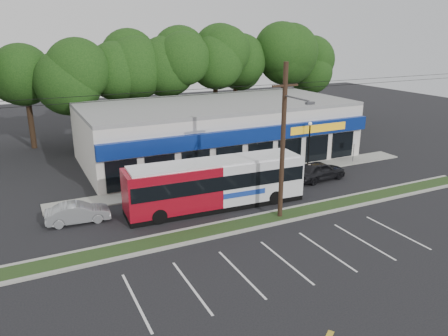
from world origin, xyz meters
TOP-DOWN VIEW (x-y plane):
  - ground at (0.00, 0.00)m, footprint 120.00×120.00m
  - grass_strip at (0.00, 1.00)m, footprint 40.00×1.60m
  - curb_south at (0.00, 0.15)m, footprint 40.00×0.25m
  - curb_north at (0.00, 1.85)m, footprint 40.00×0.25m
  - sidewalk at (5.00, 9.00)m, footprint 32.00×2.20m
  - strip_mall at (5.50, 15.91)m, footprint 25.00×12.55m
  - utility_pole at (2.83, 0.93)m, footprint 50.00×2.77m
  - lamp_post at (11.00, 8.80)m, footprint 0.30×0.30m
  - sign_post at (16.00, 8.57)m, footprint 0.45×0.10m
  - tree_line at (4.00, 26.00)m, footprint 46.76×6.76m
  - metrobus at (0.02, 4.50)m, footprint 12.65×3.28m
  - car_dark at (10.02, 5.97)m, footprint 4.79×2.26m
  - car_silver at (-9.00, 6.03)m, footprint 4.08×1.73m
  - pedestrian_a at (2.00, 7.48)m, footprint 0.85×0.82m
  - pedestrian_b at (9.00, 6.00)m, footprint 0.79×0.66m

SIDE VIEW (x-z plane):
  - ground at x=0.00m, z-range 0.00..0.00m
  - sidewalk at x=5.00m, z-range 0.00..0.10m
  - grass_strip at x=0.00m, z-range 0.00..0.12m
  - curb_south at x=0.00m, z-range 0.00..0.14m
  - curb_north at x=0.00m, z-range 0.00..0.14m
  - car_silver at x=-9.00m, z-range 0.00..1.31m
  - pedestrian_b at x=9.00m, z-range 0.00..1.48m
  - car_dark at x=10.02m, z-range 0.00..1.58m
  - pedestrian_a at x=2.00m, z-range 0.00..1.96m
  - sign_post at x=16.00m, z-range 0.44..2.67m
  - metrobus at x=0.02m, z-range 0.10..3.47m
  - strip_mall at x=5.50m, z-range 0.00..5.30m
  - lamp_post at x=11.00m, z-range 0.55..4.80m
  - utility_pole at x=2.83m, z-range 0.41..10.41m
  - tree_line at x=4.00m, z-range 2.50..14.33m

